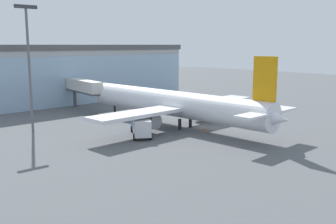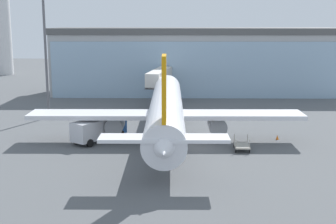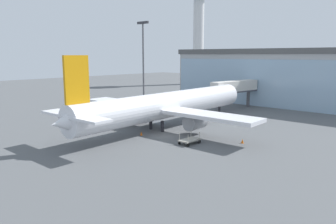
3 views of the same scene
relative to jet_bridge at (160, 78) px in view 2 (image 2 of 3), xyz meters
The scene contains 9 objects.
ground 27.73m from the jet_bridge, 77.65° to the right, with size 240.00×240.00×0.00m, color #545659.
terminal_building 14.59m from the jet_bridge, 66.14° to the left, with size 55.10×15.53×12.54m.
jet_bridge is the anchor object (origin of this frame).
apron_light_mast 20.32m from the jet_bridge, 142.45° to the right, with size 3.20×0.40×18.02m.
airplane 23.33m from the jet_bridge, 83.70° to the right, with size 31.87×39.01×11.13m.
catering_truck 25.56m from the jet_bridge, 102.22° to the right, with size 5.81×7.32×2.65m.
baggage_cart 30.06m from the jet_bridge, 68.10° to the right, with size 1.60×2.80×1.50m.
safety_cone_nose 29.41m from the jet_bridge, 83.48° to the right, with size 0.36×0.36×0.55m, color orange.
safety_cone_wingtip 27.99m from the jet_bridge, 55.17° to the right, with size 0.36×0.36×0.55m, color orange.
Camera 2 is at (0.13, -50.66, 13.95)m, focal length 50.00 mm.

